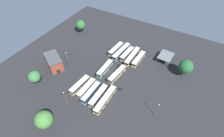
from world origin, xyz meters
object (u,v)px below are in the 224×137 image
bus_row2_slot2 (127,54)px  tree_south_edge (44,120)px  bus_row0_slot1 (98,96)px  bus_row2_slot4 (116,49)px  lamp_post_near_entrance (157,110)px  tree_northeast (81,25)px  bus_row1_slot3 (105,69)px  bus_row2_slot3 (121,52)px  tree_northwest (34,77)px  lamp_post_by_building (67,58)px  bus_row0_slot0 (105,100)px  bus_row1_slot1 (117,74)px  bus_row2_slot0 (138,59)px  bus_row0_slot4 (80,85)px  tree_north_edge (186,67)px  bus_row0_slot2 (91,92)px  lamp_post_mid_lot (65,98)px  bus_row0_slot3 (86,88)px  depot_building (54,62)px  bus_row2_slot1 (132,56)px  maintenance_shelter (166,56)px

bus_row2_slot2 → tree_south_edge: (-52.43, 7.95, 4.23)m
bus_row0_slot1 → bus_row2_slot4: size_ratio=1.00×
lamp_post_near_entrance → tree_northeast: bearing=62.0°
bus_row2_slot4 → bus_row1_slot3: bearing=-170.8°
bus_row2_slot3 → tree_northwest: (-39.20, 24.35, 3.32)m
bus_row2_slot3 → bus_row2_slot4: size_ratio=1.25×
bus_row1_slot3 → bus_row2_slot3: 15.95m
lamp_post_by_building → bus_row0_slot0: bearing=-109.7°
bus_row1_slot1 → bus_row2_slot0: size_ratio=1.03×
bus_row0_slot4 → tree_north_edge: bearing=-51.6°
bus_row0_slot2 → lamp_post_by_building: size_ratio=1.54×
bus_row2_slot0 → bus_row2_slot3: size_ratio=0.81×
bus_row0_slot4 → bus_row2_slot4: bearing=-3.4°
lamp_post_mid_lot → bus_row0_slot2: bearing=-34.1°
bus_row2_slot0 → lamp_post_near_entrance: 32.54m
lamp_post_near_entrance → bus_row1_slot1: bearing=65.6°
tree_northwest → tree_south_edge: (-13.36, -20.04, 0.90)m
tree_northeast → tree_south_edge: bearing=-154.2°
tree_northwest → tree_northeast: 46.27m
bus_row1_slot3 → bus_row2_slot4: bearing=9.2°
bus_row0_slot3 → bus_row1_slot3: (14.96, -0.68, 0.00)m
tree_south_edge → tree_northeast: size_ratio=1.08×
bus_row0_slot1 → depot_building: (5.33, 30.59, 1.58)m
bus_row0_slot2 → bus_row2_slot1: 31.51m
bus_row0_slot3 → bus_row2_slot0: bearing=-22.8°
bus_row0_slot2 → tree_northwest: (-7.54, 25.85, 3.33)m
bus_row0_slot2 → depot_building: (5.44, 26.79, 1.58)m
bus_row0_slot1 → bus_row0_slot4: bearing=86.0°
depot_building → lamp_post_mid_lot: 25.27m
lamp_post_near_entrance → bus_row0_slot3: bearing=96.7°
bus_row2_slot1 → depot_building: (-25.57, 32.35, 1.58)m
bus_row0_slot3 → bus_row2_slot3: size_ratio=0.76×
tree_north_edge → bus_row2_slot3: bearing=91.1°
bus_row2_slot1 → tree_south_edge: (-51.92, 11.36, 4.23)m
bus_row0_slot0 → tree_south_edge: 24.97m
bus_row0_slot3 → bus_row2_slot3: 30.92m
tree_northwest → bus_row0_slot2: bearing=-73.7°
bus_row0_slot2 → bus_row2_slot1: size_ratio=0.82×
bus_row1_slot3 → bus_row1_slot1: bearing=-93.2°
bus_row0_slot3 → lamp_post_mid_lot: (-10.07, 3.12, 2.80)m
tree_north_edge → tree_northeast: tree_north_edge is taller
maintenance_shelter → bus_row0_slot4: bearing=143.1°
bus_row1_slot3 → tree_northeast: (22.21, 31.78, 3.84)m
maintenance_shelter → lamp_post_mid_lot: 55.71m
lamp_post_near_entrance → lamp_post_by_building: size_ratio=1.04×
maintenance_shelter → bus_row0_slot2: bearing=151.0°
bus_row0_slot3 → bus_row0_slot4: 3.82m
lamp_post_near_entrance → tree_northwest: 55.71m
bus_row2_slot4 → tree_northeast: size_ratio=1.41×
bus_row0_slot2 → bus_row2_slot3: size_ratio=0.81×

